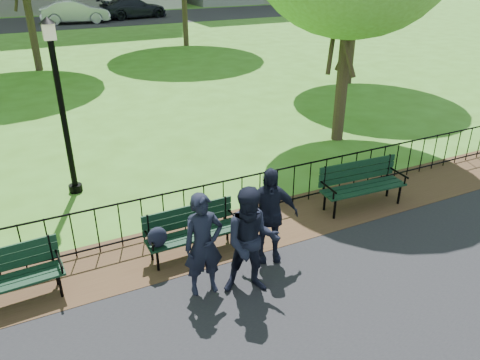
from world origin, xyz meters
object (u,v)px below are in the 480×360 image
park_bench_main (180,230)px  park_bench_left_a (1,273)px  person_left (203,245)px  sedan_silver (75,12)px  lamppost (61,103)px  person_right (269,215)px  park_bench_right_a (361,180)px  sedan_dark (133,8)px  person_mid (252,242)px

park_bench_main → park_bench_left_a: 2.76m
person_left → sedan_silver: 33.60m
lamppost → park_bench_main: bearing=-69.9°
park_bench_left_a → sedan_silver: size_ratio=0.34×
person_right → sedan_silver: person_right is taller
park_bench_right_a → sedan_dark: 33.80m
park_bench_main → person_mid: person_mid is taller
person_left → sedan_silver: size_ratio=0.33×
sedan_dark → person_mid: bearing=158.1°
park_bench_right_a → person_right: bearing=-159.5°
person_right → person_mid: bearing=-116.2°
person_mid → sedan_dark: 35.76m
park_bench_right_a → sedan_dark: sedan_dark is taller
park_bench_right_a → person_mid: person_mid is taller
park_bench_right_a → lamppost: 6.33m
lamppost → person_left: size_ratio=2.21×
person_left → person_right: person_right is taller
park_bench_main → person_left: person_left is taller
person_right → sedan_dark: size_ratio=0.31×
park_bench_main → person_mid: (0.67, -1.32, 0.33)m
park_bench_main → lamppost: 3.92m
park_bench_right_a → person_mid: size_ratio=1.05×
park_bench_main → park_bench_left_a: (-2.76, 0.05, -0.01)m
lamppost → sedan_silver: (4.57, 29.01, -1.18)m
person_mid → sedan_dark: (7.43, 34.98, -0.09)m
park_bench_main → person_right: bearing=-27.9°
person_mid → sedan_silver: bearing=107.5°
lamppost → person_left: (1.27, -4.42, -1.17)m
person_right → park_bench_left_a: bearing=-170.6°
park_bench_right_a → sedan_silver: (-0.65, 32.31, 0.24)m
lamppost → park_bench_left_a: bearing=-114.2°
park_bench_left_a → person_right: size_ratio=1.02×
lamppost → person_mid: bearing=-67.9°
park_bench_right_a → person_left: person_left is taller
park_bench_left_a → person_left: 2.99m
park_bench_right_a → lamppost: bearing=151.3°
park_bench_left_a → lamppost: bearing=62.8°
person_left → person_mid: 0.72m
park_bench_left_a → park_bench_right_a: (6.73, 0.07, 0.04)m
park_bench_main → sedan_dark: (8.10, 33.67, 0.25)m
sedan_silver → sedan_dark: (4.78, 1.23, -0.03)m
park_bench_main → sedan_silver: (3.32, 32.43, 0.28)m
person_mid → sedan_dark: bearing=100.0°
person_left → sedan_silver: bearing=89.6°
park_bench_main → sedan_silver: sedan_silver is taller
park_bench_left_a → park_bench_right_a: 6.73m
person_mid → sedan_silver: person_mid is taller
park_bench_left_a → sedan_dark: bearing=69.1°
park_bench_left_a → sedan_dark: 35.33m
park_bench_main → sedan_silver: size_ratio=0.33×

